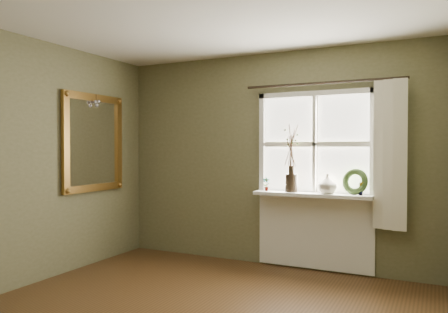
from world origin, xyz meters
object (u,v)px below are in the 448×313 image
dark_jug (291,183)px  cream_vase (327,184)px  wreath (355,184)px  gilt_mirror (94,142)px

dark_jug → cream_vase: bearing=0.0°
cream_vase → wreath: bearing=7.6°
wreath → cream_vase: bearing=-159.0°
dark_jug → wreath: bearing=3.2°
dark_jug → gilt_mirror: 2.46m
cream_vase → gilt_mirror: (-2.69, -0.82, 0.47)m
cream_vase → dark_jug: bearing=180.0°
dark_jug → gilt_mirror: bearing=-160.1°
dark_jug → wreath: (0.72, 0.04, 0.00)m
cream_vase → wreath: (0.30, 0.04, 0.00)m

